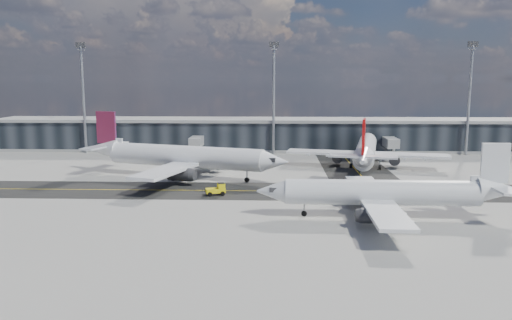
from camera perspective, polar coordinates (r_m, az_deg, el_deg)
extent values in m
plane|color=gray|center=(84.40, 1.96, -4.17)|extent=(300.00, 300.00, 0.00)
cube|color=black|center=(88.29, 1.96, -3.56)|extent=(180.00, 14.00, 0.02)
cube|color=black|center=(120.06, 10.61, -0.28)|extent=(14.00, 50.00, 0.02)
cube|color=yellow|center=(88.29, 1.96, -3.55)|extent=(180.00, 0.25, 0.01)
cube|color=yellow|center=(120.06, 10.61, -0.27)|extent=(0.25, 50.00, 0.01)
cube|color=black|center=(137.97, 2.01, 2.77)|extent=(150.00, 12.00, 8.00)
cube|color=gray|center=(137.54, 2.02, 4.59)|extent=(152.00, 13.00, 0.80)
cube|color=gray|center=(138.43, 2.01, 1.29)|extent=(150.00, 12.20, 0.80)
cube|color=gray|center=(131.63, -6.74, 2.18)|extent=(3.00, 10.00, 2.40)
cylinder|color=gray|center=(127.04, -7.06, 0.87)|extent=(0.60, 0.60, 2.40)
cube|color=gray|center=(133.49, 15.00, 2.02)|extent=(3.00, 10.00, 2.40)
cylinder|color=gray|center=(128.97, 15.45, 0.73)|extent=(0.60, 0.60, 2.40)
cylinder|color=gray|center=(139.50, -19.11, 6.46)|extent=(0.70, 0.70, 28.00)
cube|color=#2D2D30|center=(139.65, -19.42, 12.29)|extent=(2.50, 0.50, 1.40)
cylinder|color=gray|center=(130.21, 2.04, 6.80)|extent=(0.70, 0.70, 28.00)
cube|color=#2D2D30|center=(130.37, 2.07, 13.05)|extent=(2.50, 0.50, 1.40)
cylinder|color=gray|center=(139.45, 23.18, 6.23)|extent=(0.70, 0.70, 28.00)
cube|color=#2D2D30|center=(139.60, 23.56, 12.05)|extent=(2.50, 0.50, 1.40)
cylinder|color=white|center=(100.14, -8.04, 0.41)|extent=(32.34, 13.85, 4.34)
cone|color=white|center=(93.17, 2.07, -0.17)|extent=(6.47, 5.76, 4.34)
cone|color=white|center=(110.03, -16.86, 1.23)|extent=(7.50, 6.08, 4.34)
cube|color=white|center=(99.82, -7.48, -0.24)|extent=(16.18, 36.81, 0.54)
cylinder|color=#2D2D30|center=(105.33, -5.34, -0.36)|extent=(5.09, 3.74, 2.49)
cylinder|color=#2D2D30|center=(93.86, -8.66, -1.61)|extent=(5.09, 3.74, 2.49)
cube|color=silver|center=(105.18, -5.35, 0.10)|extent=(2.20, 1.06, 0.87)
cube|color=silver|center=(93.70, -8.68, -1.09)|extent=(2.20, 1.06, 0.87)
cube|color=#621F44|center=(109.20, -16.74, 3.59)|extent=(4.49, 1.83, 6.72)
cube|color=white|center=(109.95, -16.88, 1.57)|extent=(6.78, 13.33, 0.38)
cube|color=#2D2D30|center=(93.26, 1.76, 0.11)|extent=(2.78, 2.92, 0.76)
cylinder|color=gray|center=(95.44, -1.05, -1.79)|extent=(0.33, 0.33, 2.17)
cylinder|color=black|center=(95.60, -1.04, -2.27)|extent=(1.04, 0.65, 0.98)
cylinder|color=black|center=(104.11, -7.71, -1.34)|extent=(1.30, 0.87, 1.19)
cylinder|color=black|center=(98.47, -9.43, -1.99)|extent=(1.30, 0.87, 1.19)
cylinder|color=white|center=(112.58, 12.45, 1.16)|extent=(10.55, 31.25, 4.14)
cone|color=white|center=(130.04, 12.70, 2.21)|extent=(5.13, 5.93, 4.14)
cone|color=white|center=(94.57, 12.11, 0.03)|extent=(5.35, 6.94, 4.14)
cube|color=white|center=(113.75, 12.45, 0.71)|extent=(35.51, 12.43, 0.52)
cylinder|color=#2D2D30|center=(115.28, 9.36, 0.34)|extent=(3.24, 4.75, 2.38)
cylinder|color=#2D2D30|center=(114.95, 15.54, 0.10)|extent=(3.24, 4.75, 2.38)
cube|color=silver|center=(115.16, 9.37, 0.75)|extent=(0.84, 2.11, 0.83)
cube|color=silver|center=(114.83, 15.56, 0.51)|extent=(0.84, 2.11, 0.83)
cube|color=red|center=(94.50, 12.21, 2.68)|extent=(1.37, 4.35, 6.42)
cube|color=white|center=(94.48, 12.12, 0.40)|extent=(12.76, 5.44, 0.36)
cube|color=#2D2D30|center=(129.48, 12.70, 2.37)|extent=(2.66, 2.50, 0.72)
cylinder|color=gray|center=(125.29, 12.59, 0.62)|extent=(0.30, 0.30, 2.07)
cylinder|color=black|center=(125.41, 12.57, 0.27)|extent=(0.55, 0.99, 0.93)
cylinder|color=black|center=(112.24, 10.78, -0.66)|extent=(0.74, 1.22, 1.14)
cylinder|color=black|center=(112.07, 13.96, -0.79)|extent=(0.74, 1.22, 1.14)
cylinder|color=silver|center=(73.21, 14.14, -3.62)|extent=(27.36, 4.10, 3.64)
cone|color=silver|center=(71.83, 1.92, -3.58)|extent=(4.61, 3.72, 3.64)
cone|color=silver|center=(77.77, 25.76, -3.11)|extent=(5.52, 3.73, 3.64)
cube|color=silver|center=(73.24, 13.41, -4.32)|extent=(5.07, 31.02, 0.46)
cylinder|color=#2D2D30|center=(68.13, 13.44, -6.21)|extent=(3.86, 2.16, 2.09)
cylinder|color=#2D2D30|center=(78.55, 12.02, -4.10)|extent=(3.86, 2.16, 2.09)
cube|color=silver|center=(67.94, 13.47, -5.62)|extent=(1.83, 0.39, 0.73)
cube|color=silver|center=(78.39, 12.04, -3.58)|extent=(1.83, 0.39, 0.73)
cube|color=silver|center=(76.93, 25.65, -0.33)|extent=(3.83, 0.47, 5.64)
cube|color=silver|center=(77.66, 25.79, -2.72)|extent=(2.73, 10.96, 0.32)
cube|color=#2D2D30|center=(71.75, 2.28, -3.30)|extent=(1.85, 2.03, 0.64)
cylinder|color=gray|center=(72.51, 5.52, -5.58)|extent=(0.22, 0.22, 1.82)
cylinder|color=black|center=(72.68, 5.51, -6.10)|extent=(0.82, 0.33, 0.82)
cylinder|color=black|center=(71.57, 15.18, -6.55)|extent=(1.01, 0.47, 1.00)
cylinder|color=black|center=(76.72, 14.33, -5.45)|extent=(1.01, 0.47, 1.00)
cube|color=yellow|center=(85.31, -4.65, -3.49)|extent=(3.54, 2.33, 0.76)
cube|color=yellow|center=(85.30, -4.00, -3.00)|extent=(1.53, 1.68, 0.98)
cube|color=black|center=(85.22, -4.01, -2.75)|extent=(1.41, 1.60, 0.27)
cylinder|color=black|center=(86.25, -4.00, -3.64)|extent=(0.80, 0.46, 0.76)
cylinder|color=black|center=(84.89, -3.84, -3.85)|extent=(0.80, 0.46, 0.76)
cylinder|color=black|center=(85.94, -5.43, -3.71)|extent=(0.80, 0.46, 0.76)
cylinder|color=black|center=(84.57, -5.30, -3.92)|extent=(0.80, 0.46, 0.76)
imported|color=white|center=(124.40, 14.23, 0.32)|extent=(6.08, 6.62, 1.72)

